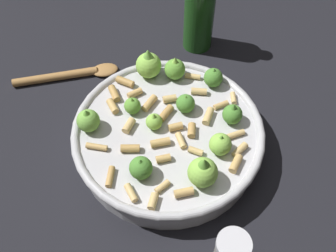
# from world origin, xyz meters

# --- Properties ---
(ground_plane) EXTENTS (2.40, 2.40, 0.00)m
(ground_plane) POSITION_xyz_m (0.00, 0.00, 0.00)
(ground_plane) COLOR black
(cooking_pan) EXTENTS (0.32, 0.32, 0.11)m
(cooking_pan) POSITION_xyz_m (-0.00, 0.00, 0.04)
(cooking_pan) COLOR #B7B7BC
(cooking_pan) RESTS_ON ground
(olive_oil_bottle) EXTENTS (0.06, 0.06, 0.20)m
(olive_oil_bottle) POSITION_xyz_m (-0.25, 0.09, 0.08)
(olive_oil_bottle) COLOR #1E4C19
(olive_oil_bottle) RESTS_ON ground
(wooden_spoon) EXTENTS (0.05, 0.21, 0.02)m
(wooden_spoon) POSITION_xyz_m (-0.19, -0.17, 0.01)
(wooden_spoon) COLOR #9E703D
(wooden_spoon) RESTS_ON ground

